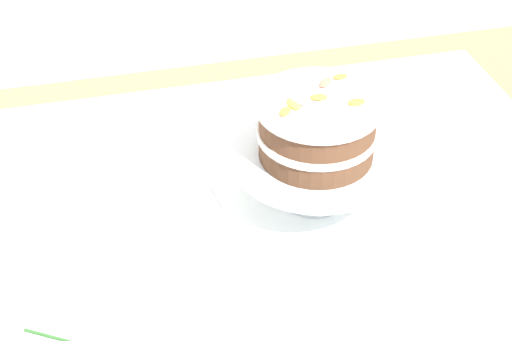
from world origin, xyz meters
name	(u,v)px	position (x,y,z in m)	size (l,w,h in m)	color
dining_table	(218,288)	(0.00, -0.02, 0.65)	(1.40, 1.00, 0.74)	white
linen_napkin	(313,199)	(0.19, 0.06, 0.74)	(0.32, 0.32, 0.00)	white
cake_stand	(315,162)	(0.19, 0.06, 0.82)	(0.29, 0.29, 0.10)	silver
layer_cake	(317,127)	(0.19, 0.06, 0.90)	(0.20, 0.20, 0.12)	brown
loose_petal_0	(199,197)	(0.00, 0.12, 0.74)	(0.04, 0.03, 0.00)	pink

